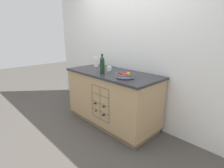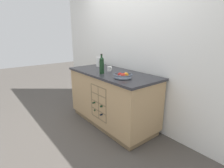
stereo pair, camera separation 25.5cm
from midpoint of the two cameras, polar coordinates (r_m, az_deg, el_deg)
ground_plane at (r=3.22m, az=2.32°, el=-12.41°), size 14.00×14.00×0.00m
back_wall at (r=3.14m, az=8.55°, el=11.13°), size 4.40×0.06×2.55m
kitchen_island at (r=3.02m, az=2.39°, el=-4.64°), size 1.67×0.77×0.92m
fruit_bowl at (r=2.51m, az=6.51°, el=2.80°), size 0.28×0.28×0.08m
white_pitcher at (r=3.41m, az=-2.21°, el=7.33°), size 0.15×0.10×0.18m
ceramic_mug at (r=2.98m, az=1.69°, el=4.99°), size 0.11×0.07×0.08m
standing_wine_bottle at (r=2.78m, az=-0.75°, el=6.24°), size 0.08×0.08×0.31m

